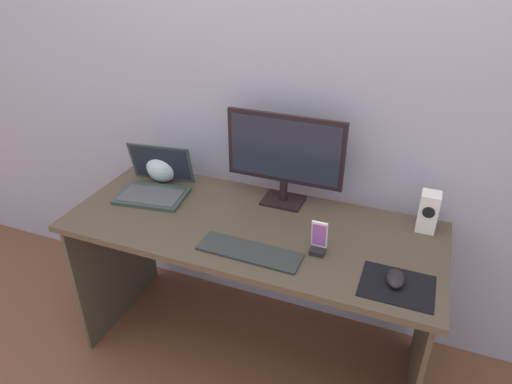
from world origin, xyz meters
The scene contains 11 objects.
ground_plane centered at (0.00, 0.00, 0.00)m, with size 8.00×8.00×0.00m, color brown.
wall_back centered at (0.00, 0.39, 1.25)m, with size 6.00×0.04×2.50m, color #9C9EB8.
desk centered at (0.00, 0.00, 0.59)m, with size 1.56×0.64×0.73m.
monitor centered at (0.06, 0.22, 0.97)m, with size 0.52×0.14×0.41m.
speaker_right centered at (0.68, 0.23, 0.82)m, with size 0.07×0.08×0.17m.
laptop centered at (-0.52, 0.08, 0.78)m, with size 0.34×0.30×0.21m.
fishbowl centered at (-0.55, 0.22, 0.81)m, with size 0.17×0.17×0.17m, color silver.
keyboard_external centered at (0.07, -0.18, 0.74)m, with size 0.40×0.12×0.01m, color #2A2F2D.
mousepad centered at (0.61, -0.17, 0.74)m, with size 0.25×0.20×0.00m, color black.
mouse centered at (0.60, -0.16, 0.75)m, with size 0.06×0.10×0.04m, color black.
phone_in_dock centered at (0.31, -0.08, 0.78)m, with size 0.06×0.05×0.14m.
Camera 1 is at (0.60, -1.47, 1.79)m, focal length 31.92 mm.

